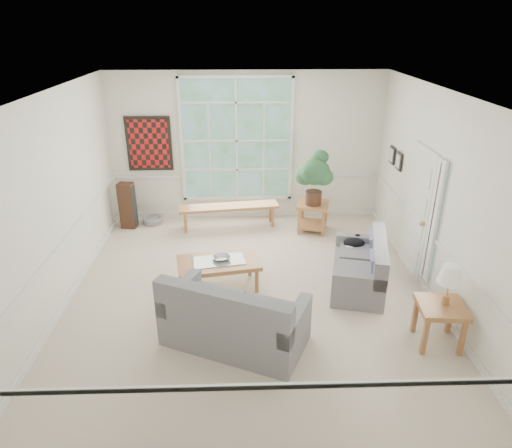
{
  "coord_description": "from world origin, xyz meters",
  "views": [
    {
      "loc": [
        -0.11,
        -6.07,
        3.88
      ],
      "look_at": [
        0.1,
        0.2,
        1.05
      ],
      "focal_mm": 32.0,
      "sensor_mm": 36.0,
      "label": 1
    }
  ],
  "objects_px": {
    "side_table": "(438,324)",
    "coffee_table": "(219,274)",
    "loveseat_right": "(359,263)",
    "loveseat_front": "(235,310)",
    "end_table": "(312,217)"
  },
  "relations": [
    {
      "from": "side_table",
      "to": "coffee_table",
      "type": "bearing_deg",
      "value": 153.29
    },
    {
      "from": "loveseat_right",
      "to": "loveseat_front",
      "type": "bearing_deg",
      "value": -131.87
    },
    {
      "from": "coffee_table",
      "to": "side_table",
      "type": "xyz_separation_m",
      "value": [
        2.88,
        -1.45,
        0.06
      ]
    },
    {
      "from": "loveseat_right",
      "to": "loveseat_front",
      "type": "xyz_separation_m",
      "value": [
        -1.92,
        -1.33,
        0.08
      ]
    },
    {
      "from": "loveseat_right",
      "to": "end_table",
      "type": "relative_size",
      "value": 2.53
    },
    {
      "from": "coffee_table",
      "to": "side_table",
      "type": "distance_m",
      "value": 3.23
    },
    {
      "from": "loveseat_front",
      "to": "coffee_table",
      "type": "distance_m",
      "value": 1.38
    },
    {
      "from": "loveseat_right",
      "to": "coffee_table",
      "type": "relative_size",
      "value": 1.18
    },
    {
      "from": "loveseat_right",
      "to": "coffee_table",
      "type": "distance_m",
      "value": 2.2
    },
    {
      "from": "end_table",
      "to": "side_table",
      "type": "distance_m",
      "value": 3.69
    },
    {
      "from": "side_table",
      "to": "end_table",
      "type": "bearing_deg",
      "value": 107.54
    },
    {
      "from": "coffee_table",
      "to": "loveseat_front",
      "type": "bearing_deg",
      "value": -89.17
    },
    {
      "from": "loveseat_front",
      "to": "loveseat_right",
      "type": "bearing_deg",
      "value": 58.9
    },
    {
      "from": "loveseat_right",
      "to": "loveseat_front",
      "type": "distance_m",
      "value": 2.34
    },
    {
      "from": "loveseat_front",
      "to": "side_table",
      "type": "distance_m",
      "value": 2.63
    }
  ]
}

